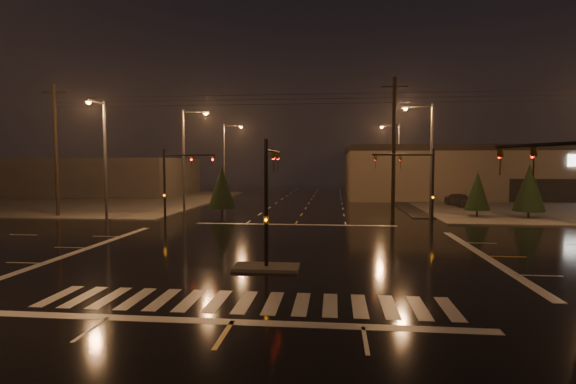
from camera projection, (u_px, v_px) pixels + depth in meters
name	position (u px, v px, depth m)	size (l,w,h in m)	color
ground	(277.00, 252.00, 24.75)	(140.00, 140.00, 0.00)	black
sidewalk_ne	(570.00, 205.00, 51.40)	(36.00, 36.00, 0.12)	#44413C
sidewalk_nw	(76.00, 201.00, 57.64)	(36.00, 36.00, 0.12)	#44413C
median_island	(266.00, 267.00, 20.77)	(3.00, 1.60, 0.15)	#44413C
crosswalk	(245.00, 302.00, 15.82)	(15.00, 2.60, 0.01)	beige
stop_bar_near	(232.00, 322.00, 13.83)	(16.00, 0.50, 0.01)	beige
stop_bar_far	(295.00, 225.00, 35.67)	(16.00, 0.50, 0.01)	beige
retail_building	(551.00, 170.00, 66.50)	(60.20, 28.30, 7.20)	#6E5D4F
commercial_block	(89.00, 176.00, 69.89)	(30.00, 18.00, 5.60)	#3B3734
signal_mast_median	(269.00, 187.00, 21.46)	(0.25, 4.59, 6.00)	black
signal_mast_ne	(420.00, 178.00, 33.57)	(4.84, 1.86, 6.00)	black
signal_mast_nw	(175.00, 177.00, 35.55)	(4.84, 1.86, 6.00)	black
signal_mast_se	(567.00, 202.00, 13.77)	(1.55, 3.87, 6.00)	black
streetlight_1	(186.00, 154.00, 43.40)	(2.77, 0.32, 10.00)	#38383A
streetlight_2	(226.00, 156.00, 59.28)	(2.77, 0.32, 10.00)	#38383A
streetlight_3	(428.00, 153.00, 39.09)	(2.77, 0.32, 10.00)	#38383A
streetlight_4	(397.00, 156.00, 58.94)	(2.77, 0.32, 10.00)	#38383A
streetlight_5	(103.00, 152.00, 37.14)	(0.32, 2.77, 10.00)	#38383A
utility_pole_0	(56.00, 149.00, 40.53)	(2.20, 0.32, 12.00)	black
utility_pole_1	(394.00, 148.00, 37.41)	(2.20, 0.32, 12.00)	black
conifer_0	(477.00, 191.00, 40.08)	(2.21, 2.21, 4.15)	black
conifer_1	(529.00, 187.00, 39.05)	(2.67, 2.67, 4.88)	black
conifer_3	(222.00, 187.00, 41.70)	(2.53, 2.53, 4.65)	black
car_parked	(460.00, 200.00, 49.77)	(1.83, 4.55, 1.55)	black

